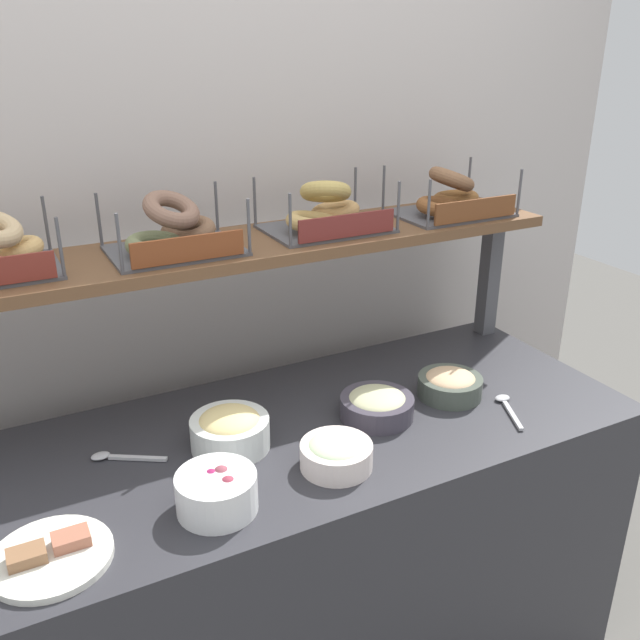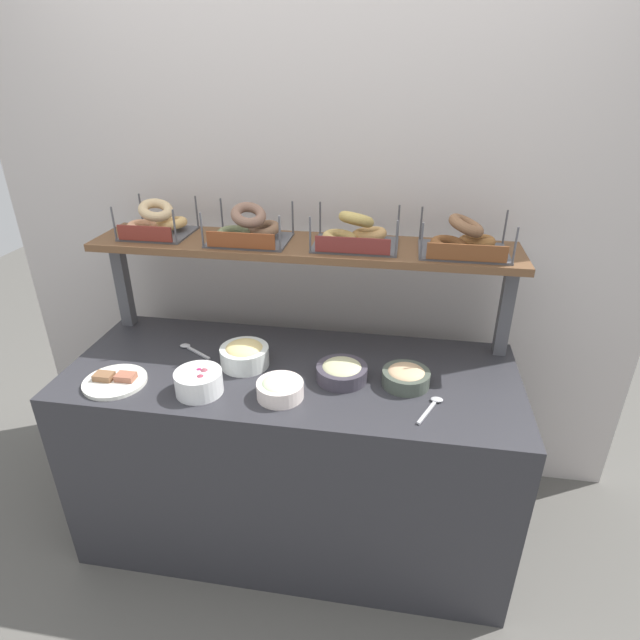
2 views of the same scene
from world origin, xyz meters
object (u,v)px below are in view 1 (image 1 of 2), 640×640
at_px(bowl_egg_salad, 230,430).
at_px(bagel_basket_cinnamon_raisin, 450,199).
at_px(bowl_tuna_salad, 377,405).
at_px(bagel_basket_poppy, 173,233).
at_px(serving_plate_white, 51,555).
at_px(bowl_beet_salad, 217,492).
at_px(bowl_hummus, 450,384).
at_px(serving_spoon_near_plate, 117,457).
at_px(serving_spoon_by_edge, 507,406).
at_px(bagel_basket_sesame, 325,213).
at_px(bowl_scallion_spread, 337,453).

distance_m(bowl_egg_salad, bagel_basket_cinnamon_raisin, 0.95).
relative_size(bowl_tuna_salad, bagel_basket_poppy, 0.61).
bearing_deg(serving_plate_white, bowl_beet_salad, -0.37).
xyz_separation_m(bowl_egg_salad, bowl_tuna_salad, (0.39, -0.04, -0.01)).
xyz_separation_m(bowl_hummus, bagel_basket_poppy, (-0.66, 0.29, 0.44)).
height_order(serving_plate_white, serving_spoon_near_plate, serving_plate_white).
relative_size(bowl_egg_salad, bowl_beet_salad, 1.11).
bearing_deg(bagel_basket_cinnamon_raisin, bowl_beet_salad, -153.55).
bearing_deg(serving_spoon_by_edge, bagel_basket_poppy, 151.16).
distance_m(serving_spoon_near_plate, bagel_basket_sesame, 0.83).
distance_m(serving_spoon_near_plate, bagel_basket_cinnamon_raisin, 1.18).
bearing_deg(bowl_hummus, serving_plate_white, -171.03).
bearing_deg(bowl_egg_salad, serving_spoon_by_edge, -12.77).
bearing_deg(serving_spoon_by_edge, bagel_basket_cinnamon_raisin, 78.59).
bearing_deg(bagel_basket_cinnamon_raisin, bowl_scallion_spread, -144.73).
bearing_deg(serving_plate_white, bagel_basket_cinnamon_raisin, 19.93).
bearing_deg(bowl_scallion_spread, bowl_hummus, 19.13).
bearing_deg(bowl_tuna_salad, serving_plate_white, -168.72).
distance_m(bowl_scallion_spread, bowl_egg_salad, 0.27).
relative_size(bowl_scallion_spread, serving_spoon_by_edge, 1.03).
xyz_separation_m(serving_spoon_near_plate, bagel_basket_sesame, (0.65, 0.19, 0.47)).
height_order(bowl_hummus, serving_spoon_near_plate, bowl_hummus).
height_order(serving_spoon_by_edge, bagel_basket_cinnamon_raisin, bagel_basket_cinnamon_raisin).
xyz_separation_m(bowl_hummus, serving_spoon_by_edge, (0.10, -0.13, -0.03)).
relative_size(bowl_tuna_salad, serving_plate_white, 0.83).
relative_size(serving_plate_white, serving_spoon_by_edge, 1.42).
distance_m(bagel_basket_poppy, bagel_basket_cinnamon_raisin, 0.84).
relative_size(bowl_tuna_salad, serving_spoon_by_edge, 1.18).
distance_m(bowl_egg_salad, serving_spoon_by_edge, 0.75).
distance_m(bowl_hummus, bagel_basket_cinnamon_raisin, 0.55).
height_order(bowl_tuna_salad, bowl_beet_salad, bowl_beet_salad).
distance_m(bowl_tuna_salad, serving_spoon_near_plate, 0.66).
relative_size(bowl_hummus, bagel_basket_cinnamon_raisin, 0.53).
bearing_deg(serving_spoon_by_edge, bowl_egg_salad, 167.23).
bearing_deg(bagel_basket_sesame, bagel_basket_cinnamon_raisin, -1.99).
bearing_deg(serving_plate_white, bagel_basket_sesame, 29.13).
bearing_deg(bowl_tuna_salad, serving_spoon_by_edge, -20.30).
relative_size(bowl_hummus, serving_spoon_by_edge, 1.08).
relative_size(bowl_hummus, bowl_tuna_salad, 0.92).
height_order(bowl_tuna_salad, bagel_basket_poppy, bagel_basket_poppy).
distance_m(serving_spoon_by_edge, bagel_basket_sesame, 0.71).
bearing_deg(bagel_basket_poppy, serving_spoon_by_edge, -28.84).
bearing_deg(bagel_basket_cinnamon_raisin, serving_plate_white, -160.07).
bearing_deg(bowl_hummus, bagel_basket_sesame, 127.98).
bearing_deg(serving_plate_white, serving_spoon_near_plate, 56.73).
bearing_deg(bowl_hummus, bowl_tuna_salad, -179.27).
relative_size(serving_plate_white, bagel_basket_cinnamon_raisin, 0.70).
xyz_separation_m(bowl_hummus, bagel_basket_cinnamon_raisin, (0.18, 0.28, 0.44)).
relative_size(bowl_scallion_spread, serving_spoon_near_plate, 1.05).
relative_size(serving_spoon_by_edge, bagel_basket_sesame, 0.50).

